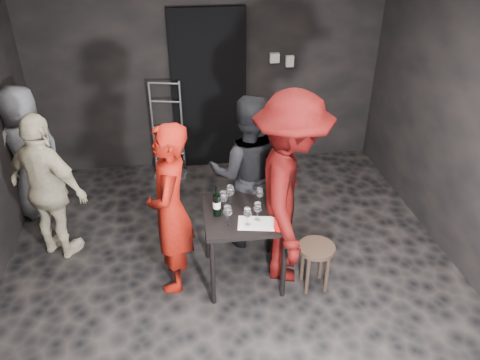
{
  "coord_description": "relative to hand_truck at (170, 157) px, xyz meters",
  "views": [
    {
      "loc": [
        -0.42,
        -3.35,
        3.17
      ],
      "look_at": [
        0.09,
        0.25,
        1.0
      ],
      "focal_mm": 35.0,
      "sensor_mm": 36.0,
      "label": 1
    }
  ],
  "objects": [
    {
      "name": "floor",
      "position": [
        0.57,
        -2.26,
        -0.23
      ],
      "size": [
        4.5,
        5.0,
        0.02
      ],
      "primitive_type": "cube",
      "color": "black",
      "rests_on": "ground"
    },
    {
      "name": "wall_back",
      "position": [
        0.57,
        0.24,
        1.12
      ],
      "size": [
        4.5,
        0.04,
        2.7
      ],
      "primitive_type": "cube",
      "color": "black",
      "rests_on": "ground"
    },
    {
      "name": "doorway",
      "position": [
        0.57,
        0.18,
        0.82
      ],
      "size": [
        0.95,
        0.1,
        2.1
      ],
      "primitive_type": "cube",
      "color": "black",
      "rests_on": "ground"
    },
    {
      "name": "wallbox_upper",
      "position": [
        1.42,
        0.19,
        1.22
      ],
      "size": [
        0.12,
        0.06,
        0.12
      ],
      "primitive_type": "cube",
      "color": "#B7B7B2",
      "rests_on": "wall_back"
    },
    {
      "name": "wallbox_lower",
      "position": [
        1.62,
        0.19,
        1.17
      ],
      "size": [
        0.1,
        0.06,
        0.14
      ],
      "primitive_type": "cube",
      "color": "#B7B7B2",
      "rests_on": "wall_back"
    },
    {
      "name": "hand_truck",
      "position": [
        0.0,
        0.0,
        0.0
      ],
      "size": [
        0.42,
        0.35,
        1.25
      ],
      "rotation": [
        0.0,
        0.0,
        -0.23
      ],
      "color": "#B2B2B7",
      "rests_on": "floor"
    },
    {
      "name": "tasting_table",
      "position": [
        0.67,
        -2.18,
        0.43
      ],
      "size": [
        0.72,
        0.72,
        0.75
      ],
      "rotation": [
        0.0,
        0.0,
        -0.01
      ],
      "color": "black",
      "rests_on": "floor"
    },
    {
      "name": "stool",
      "position": [
        1.31,
        -2.41,
        0.15
      ],
      "size": [
        0.34,
        0.34,
        0.47
      ],
      "rotation": [
        0.0,
        0.0,
        -0.2
      ],
      "color": "black",
      "rests_on": "floor"
    },
    {
      "name": "server_red",
      "position": [
        0.02,
        -2.15,
        0.67
      ],
      "size": [
        0.5,
        0.7,
        1.8
      ],
      "primitive_type": "imported",
      "rotation": [
        0.0,
        0.0,
        -1.68
      ],
      "color": "maroon",
      "rests_on": "floor"
    },
    {
      "name": "woman_black",
      "position": [
        0.8,
        -1.59,
        0.67
      ],
      "size": [
        0.93,
        0.59,
        1.79
      ],
      "primitive_type": "imported",
      "rotation": [
        0.0,
        0.0,
        3.0
      ],
      "color": "black",
      "rests_on": "floor"
    },
    {
      "name": "man_maroon",
      "position": [
        1.09,
        -2.15,
        0.93
      ],
      "size": [
        1.0,
        1.61,
        2.32
      ],
      "primitive_type": "imported",
      "rotation": [
        0.0,
        0.0,
        1.35
      ],
      "color": "#400606",
      "rests_on": "floor"
    },
    {
      "name": "bystander_cream",
      "position": [
        -1.14,
        -1.55,
        0.57
      ],
      "size": [
        1.03,
        0.88,
        1.6
      ],
      "primitive_type": "imported",
      "rotation": [
        0.0,
        0.0,
        2.58
      ],
      "color": "beige",
      "rests_on": "floor"
    },
    {
      "name": "bystander_grey",
      "position": [
        -1.53,
        -0.71,
        0.56
      ],
      "size": [
        0.84,
        0.83,
        1.57
      ],
      "primitive_type": "imported",
      "rotation": [
        0.0,
        0.0,
        3.91
      ],
      "color": "slate",
      "rests_on": "floor"
    },
    {
      "name": "tasting_mat",
      "position": [
        0.76,
        -2.36,
        0.53
      ],
      "size": [
        0.35,
        0.26,
        0.0
      ],
      "primitive_type": "cube",
      "rotation": [
        0.0,
        0.0,
        -0.18
      ],
      "color": "white",
      "rests_on": "tasting_table"
    },
    {
      "name": "wine_glass_a",
      "position": [
        0.51,
        -2.33,
        0.63
      ],
      "size": [
        0.1,
        0.1,
        0.2
      ],
      "primitive_type": null,
      "rotation": [
        0.0,
        0.0,
        -0.37
      ],
      "color": "white",
      "rests_on": "tasting_table"
    },
    {
      "name": "wine_glass_b",
      "position": [
        0.5,
        -2.12,
        0.63
      ],
      "size": [
        0.1,
        0.1,
        0.22
      ],
      "primitive_type": null,
      "rotation": [
        0.0,
        0.0,
        -0.32
      ],
      "color": "white",
      "rests_on": "tasting_table"
    },
    {
      "name": "wine_glass_c",
      "position": [
        0.57,
        -2.03,
        0.63
      ],
      "size": [
        0.09,
        0.09,
        0.22
      ],
      "primitive_type": null,
      "rotation": [
        0.0,
        0.0,
        -0.11
      ],
      "color": "white",
      "rests_on": "tasting_table"
    },
    {
      "name": "wine_glass_d",
      "position": [
        0.68,
        -2.37,
        0.62
      ],
      "size": [
        0.08,
        0.08,
        0.19
      ],
      "primitive_type": null,
      "rotation": [
        0.0,
        0.0,
        0.07
      ],
      "color": "white",
      "rests_on": "tasting_table"
    },
    {
      "name": "wine_glass_e",
      "position": [
        0.78,
        -2.31,
        0.62
      ],
      "size": [
        0.08,
        0.08,
        0.19
      ],
      "primitive_type": null,
      "rotation": [
        0.0,
        0.0,
        -0.11
      ],
      "color": "white",
      "rests_on": "tasting_table"
    },
    {
      "name": "wine_glass_f",
      "position": [
        0.84,
        -2.07,
        0.62
      ],
      "size": [
        0.09,
        0.09,
        0.19
      ],
      "primitive_type": null,
      "rotation": [
        0.0,
        0.0,
        -0.22
      ],
      "color": "white",
      "rests_on": "tasting_table"
    },
    {
      "name": "wine_bottle",
      "position": [
        0.43,
        -2.18,
        0.64
      ],
      "size": [
        0.07,
        0.07,
        0.29
      ],
      "rotation": [
        0.0,
        0.0,
        0.25
      ],
      "color": "black",
      "rests_on": "tasting_table"
    },
    {
      "name": "breadstick_cup",
      "position": [
        0.94,
        -2.46,
        0.66
      ],
      "size": [
        0.1,
        0.1,
        0.3
      ],
      "rotation": [
        0.0,
        0.0,
        -0.2
      ],
      "color": "#BE0B0C",
      "rests_on": "tasting_table"
    },
    {
      "name": "reserved_card",
      "position": [
        0.98,
        -2.21,
        0.58
      ],
      "size": [
        0.1,
        0.15,
        0.11
      ],
      "primitive_type": null,
      "rotation": [
        0.0,
        0.0,
        0.15
      ],
      "color": "white",
      "rests_on": "tasting_table"
    }
  ]
}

